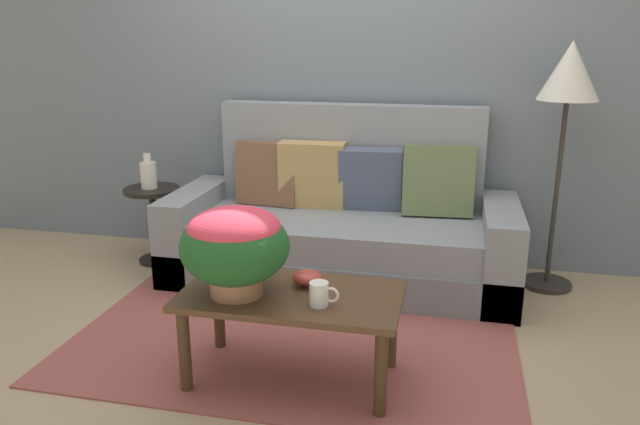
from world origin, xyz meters
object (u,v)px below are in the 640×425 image
(floor_lamp, at_px, (568,88))
(snack_bowl, at_px, (307,277))
(side_table, at_px, (153,211))
(coffee_table, at_px, (291,307))
(potted_plant, at_px, (235,244))
(coffee_mug, at_px, (320,294))
(couch, at_px, (342,227))
(table_vase, at_px, (148,174))

(floor_lamp, xyz_separation_m, snack_bowl, (-1.25, -1.30, -0.77))
(side_table, bearing_deg, coffee_table, -43.41)
(potted_plant, relative_size, coffee_mug, 3.70)
(coffee_table, relative_size, coffee_mug, 7.62)
(coffee_table, relative_size, potted_plant, 2.06)
(coffee_mug, bearing_deg, side_table, 137.59)
(couch, relative_size, snack_bowl, 16.12)
(couch, height_order, potted_plant, couch)
(coffee_table, xyz_separation_m, table_vase, (-1.34, 1.25, 0.27))
(floor_lamp, bearing_deg, coffee_mug, -127.28)
(coffee_table, height_order, floor_lamp, floor_lamp)
(side_table, relative_size, floor_lamp, 0.35)
(coffee_table, distance_m, snack_bowl, 0.16)
(coffee_mug, bearing_deg, table_vase, 137.90)
(coffee_table, xyz_separation_m, floor_lamp, (1.30, 1.40, 0.88))
(coffee_table, relative_size, table_vase, 4.12)
(coffee_table, relative_size, snack_bowl, 7.23)
(side_table, xyz_separation_m, floor_lamp, (2.63, 0.14, 0.87))
(side_table, height_order, table_vase, table_vase)
(floor_lamp, height_order, coffee_mug, floor_lamp)
(coffee_table, height_order, coffee_mug, coffee_mug)
(side_table, height_order, snack_bowl, side_table)
(floor_lamp, bearing_deg, snack_bowl, -133.79)
(potted_plant, bearing_deg, floor_lamp, 43.81)
(potted_plant, bearing_deg, table_vase, 130.11)
(table_vase, bearing_deg, coffee_table, -43.07)
(side_table, height_order, coffee_mug, coffee_mug)
(couch, bearing_deg, floor_lamp, 4.97)
(couch, distance_m, potted_plant, 1.41)
(floor_lamp, bearing_deg, side_table, -176.87)
(coffee_table, distance_m, floor_lamp, 2.11)
(potted_plant, xyz_separation_m, table_vase, (-1.11, 1.32, -0.04))
(coffee_mug, relative_size, table_vase, 0.54)
(coffee_table, xyz_separation_m, coffee_mug, (0.15, -0.10, 0.12))
(potted_plant, distance_m, table_vase, 1.72)
(side_table, xyz_separation_m, snack_bowl, (1.38, -1.16, 0.10))
(floor_lamp, distance_m, snack_bowl, 1.96)
(potted_plant, bearing_deg, side_table, 129.74)
(side_table, xyz_separation_m, table_vase, (-0.01, -0.01, 0.26))
(coffee_table, height_order, table_vase, table_vase)
(couch, xyz_separation_m, table_vase, (-1.33, -0.04, 0.30))
(side_table, bearing_deg, table_vase, -142.37)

